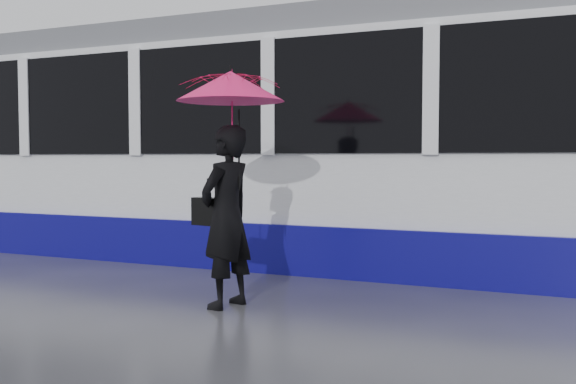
% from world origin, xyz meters
% --- Properties ---
extents(ground, '(90.00, 90.00, 0.00)m').
position_xyz_m(ground, '(0.00, 0.00, 0.00)').
color(ground, '#2F2F34').
rests_on(ground, ground).
extents(rails, '(34.00, 1.51, 0.02)m').
position_xyz_m(rails, '(0.00, 2.50, 0.01)').
color(rails, '#3F3D38').
rests_on(rails, ground).
extents(tram, '(26.00, 2.56, 3.35)m').
position_xyz_m(tram, '(-2.14, 2.50, 1.64)').
color(tram, white).
rests_on(tram, ground).
extents(woman, '(0.53, 0.71, 1.76)m').
position_xyz_m(woman, '(-0.24, -0.53, 0.88)').
color(woman, black).
rests_on(woman, ground).
extents(umbrella, '(1.20, 1.20, 1.19)m').
position_xyz_m(umbrella, '(-0.19, -0.53, 1.92)').
color(umbrella, '#F0148D').
rests_on(umbrella, ground).
extents(handbag, '(0.33, 0.19, 0.45)m').
position_xyz_m(handbag, '(-0.46, -0.51, 0.92)').
color(handbag, black).
rests_on(handbag, ground).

